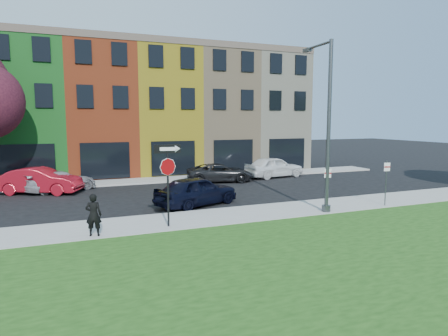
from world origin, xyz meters
name	(u,v)px	position (x,y,z in m)	size (l,w,h in m)	color
ground	(282,232)	(0.00, 0.00, 0.00)	(120.00, 120.00, 0.00)	black
sidewalk_near	(286,211)	(2.00, 3.00, 0.06)	(40.00, 3.00, 0.12)	gray
sidewalk_far	(137,181)	(-3.00, 15.00, 0.06)	(40.00, 2.40, 0.12)	gray
rowhouse_block	(128,113)	(-2.50, 21.18, 4.99)	(30.00, 10.12, 10.00)	beige
stop_sign	(168,169)	(-4.01, 2.16, 2.47)	(1.05, 0.15, 3.32)	black
man	(94,215)	(-6.92, 1.91, 0.92)	(0.67, 0.54, 1.60)	black
sedan_near	(197,191)	(-1.55, 5.94, 0.78)	(4.92, 3.43, 1.55)	black
parked_car_red	(40,181)	(-9.16, 12.68, 0.79)	(5.06, 3.49, 1.58)	maroon
parked_car_silver	(60,181)	(-8.05, 13.17, 0.64)	(4.75, 3.36, 1.28)	#9E9EA2
parked_car_dark	(220,173)	(2.51, 12.87, 0.66)	(5.07, 3.10, 1.31)	black
parked_car_white	(274,167)	(7.18, 13.36, 0.80)	(4.91, 2.52, 1.60)	white
street_lamp	(326,127)	(3.53, 2.11, 4.10)	(0.50, 2.58, 7.89)	#45474A
parking_sign_a	(327,184)	(3.52, 1.89, 1.45)	(0.31, 0.14, 2.12)	#45474A
parking_sign_b	(386,178)	(7.10, 1.89, 1.53)	(0.32, 0.12, 2.27)	#45474A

